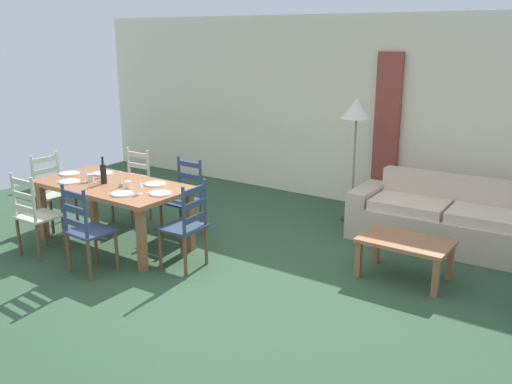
% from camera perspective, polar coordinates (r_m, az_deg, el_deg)
% --- Properties ---
extents(ground_plane, '(9.60, 9.60, 0.02)m').
position_cam_1_polar(ground_plane, '(5.96, -5.23, -8.37)').
color(ground_plane, '#304E35').
extents(wall_far, '(9.60, 0.16, 2.70)m').
position_cam_1_polar(wall_far, '(8.30, 9.48, 8.18)').
color(wall_far, beige).
rests_on(wall_far, ground_plane).
extents(curtain_panel_left, '(0.35, 0.08, 2.20)m').
position_cam_1_polar(curtain_panel_left, '(7.95, 13.16, 5.83)').
color(curtain_panel_left, brown).
rests_on(curtain_panel_left, ground_plane).
extents(dining_table, '(1.90, 0.96, 0.75)m').
position_cam_1_polar(dining_table, '(6.72, -14.42, 0.13)').
color(dining_table, '#97613B').
rests_on(dining_table, ground_plane).
extents(dining_chair_near_left, '(0.42, 0.41, 0.96)m').
position_cam_1_polar(dining_chair_near_left, '(6.71, -21.63, -2.18)').
color(dining_chair_near_left, beige).
rests_on(dining_chair_near_left, ground_plane).
extents(dining_chair_near_right, '(0.44, 0.42, 0.96)m').
position_cam_1_polar(dining_chair_near_right, '(6.04, -16.93, -3.71)').
color(dining_chair_near_right, navy).
rests_on(dining_chair_near_right, ground_plane).
extents(dining_chair_far_left, '(0.43, 0.41, 0.96)m').
position_cam_1_polar(dining_chair_far_left, '(7.60, -12.43, 0.61)').
color(dining_chair_far_left, beige).
rests_on(dining_chair_far_left, ground_plane).
extents(dining_chair_far_right, '(0.43, 0.41, 0.96)m').
position_cam_1_polar(dining_chair_far_right, '(6.95, -7.39, -0.59)').
color(dining_chair_far_right, navy).
rests_on(dining_chair_far_right, ground_plane).
extents(dining_chair_head_west, '(0.42, 0.44, 0.96)m').
position_cam_1_polar(dining_chair_head_west, '(7.63, -20.04, 0.07)').
color(dining_chair_head_west, beige).
rests_on(dining_chair_head_west, ground_plane).
extents(dining_chair_head_east, '(0.42, 0.44, 0.96)m').
position_cam_1_polar(dining_chair_head_east, '(5.95, -7.11, -3.41)').
color(dining_chair_head_east, '#2E4159').
rests_on(dining_chair_head_east, ground_plane).
extents(dinner_plate_near_left, '(0.24, 0.24, 0.02)m').
position_cam_1_polar(dinner_plate_near_left, '(6.89, -18.50, 1.01)').
color(dinner_plate_near_left, white).
rests_on(dinner_plate_near_left, dining_table).
extents(fork_near_left, '(0.02, 0.17, 0.01)m').
position_cam_1_polar(fork_near_left, '(7.01, -19.23, 1.13)').
color(fork_near_left, silver).
rests_on(fork_near_left, dining_table).
extents(dinner_plate_near_right, '(0.24, 0.24, 0.02)m').
position_cam_1_polar(dinner_plate_near_right, '(6.21, -13.49, -0.18)').
color(dinner_plate_near_right, white).
rests_on(dinner_plate_near_right, dining_table).
extents(fork_near_right, '(0.02, 0.17, 0.01)m').
position_cam_1_polar(fork_near_right, '(6.32, -14.39, -0.02)').
color(fork_near_right, silver).
rests_on(fork_near_right, dining_table).
extents(dinner_plate_far_left, '(0.24, 0.24, 0.02)m').
position_cam_1_polar(dinner_plate_far_left, '(7.19, -15.33, 1.86)').
color(dinner_plate_far_left, white).
rests_on(dinner_plate_far_left, dining_table).
extents(fork_far_left, '(0.03, 0.17, 0.01)m').
position_cam_1_polar(fork_far_left, '(7.30, -16.09, 1.97)').
color(fork_far_left, silver).
rests_on(fork_far_left, dining_table).
extents(dinner_plate_far_right, '(0.24, 0.24, 0.02)m').
position_cam_1_polar(dinner_plate_far_right, '(6.54, -10.24, 0.81)').
color(dinner_plate_far_right, white).
rests_on(dinner_plate_far_right, dining_table).
extents(fork_far_right, '(0.03, 0.17, 0.01)m').
position_cam_1_polar(fork_far_right, '(6.64, -11.15, 0.95)').
color(fork_far_right, silver).
rests_on(fork_far_right, dining_table).
extents(dinner_plate_head_west, '(0.24, 0.24, 0.02)m').
position_cam_1_polar(dinner_plate_head_west, '(7.29, -18.50, 1.80)').
color(dinner_plate_head_west, white).
rests_on(dinner_plate_head_west, dining_table).
extents(fork_head_west, '(0.02, 0.17, 0.01)m').
position_cam_1_polar(fork_head_west, '(7.41, -19.20, 1.91)').
color(fork_head_west, silver).
rests_on(fork_head_west, dining_table).
extents(dinner_plate_head_east, '(0.24, 0.24, 0.02)m').
position_cam_1_polar(dinner_plate_head_east, '(6.14, -9.70, -0.14)').
color(dinner_plate_head_east, white).
rests_on(dinner_plate_head_east, dining_table).
extents(fork_head_east, '(0.03, 0.17, 0.01)m').
position_cam_1_polar(fork_head_east, '(6.25, -10.68, 0.02)').
color(fork_head_east, silver).
rests_on(fork_head_east, dining_table).
extents(wine_bottle, '(0.07, 0.07, 0.32)m').
position_cam_1_polar(wine_bottle, '(6.71, -15.31, 1.84)').
color(wine_bottle, black).
rests_on(wine_bottle, dining_table).
extents(wine_glass_near_left, '(0.06, 0.06, 0.16)m').
position_cam_1_polar(wine_glass_near_left, '(6.83, -16.99, 1.88)').
color(wine_glass_near_left, white).
rests_on(wine_glass_near_left, dining_table).
extents(wine_glass_near_right, '(0.06, 0.06, 0.16)m').
position_cam_1_polar(wine_glass_near_right, '(6.16, -11.79, 0.77)').
color(wine_glass_near_right, white).
rests_on(wine_glass_near_right, dining_table).
extents(wine_glass_far_left, '(0.06, 0.06, 0.16)m').
position_cam_1_polar(wine_glass_far_left, '(7.00, -15.46, 2.34)').
color(wine_glass_far_left, white).
rests_on(wine_glass_far_left, dining_table).
extents(coffee_cup_primary, '(0.07, 0.07, 0.09)m').
position_cam_1_polar(coffee_cup_primary, '(6.42, -12.89, 0.71)').
color(coffee_cup_primary, silver).
rests_on(coffee_cup_primary, dining_table).
extents(coffee_cup_secondary, '(0.07, 0.07, 0.09)m').
position_cam_1_polar(coffee_cup_secondary, '(6.85, -16.53, 1.40)').
color(coffee_cup_secondary, silver).
rests_on(coffee_cup_secondary, dining_table).
extents(candle_tall, '(0.05, 0.05, 0.25)m').
position_cam_1_polar(candle_tall, '(6.83, -15.38, 1.67)').
color(candle_tall, '#998C66').
rests_on(candle_tall, dining_table).
extents(candle_short, '(0.05, 0.05, 0.18)m').
position_cam_1_polar(candle_short, '(6.52, -13.61, 0.92)').
color(candle_short, '#998C66').
rests_on(candle_short, dining_table).
extents(couch, '(2.31, 0.89, 0.80)m').
position_cam_1_polar(couch, '(6.98, 19.17, -2.87)').
color(couch, '#C7B097').
rests_on(couch, ground_plane).
extents(coffee_table, '(0.90, 0.56, 0.42)m').
position_cam_1_polar(coffee_table, '(5.89, 14.98, -5.32)').
color(coffee_table, '#97613B').
rests_on(coffee_table, ground_plane).
extents(standing_lamp, '(0.40, 0.40, 1.64)m').
position_cam_1_polar(standing_lamp, '(7.35, 10.21, 7.65)').
color(standing_lamp, '#332D28').
rests_on(standing_lamp, ground_plane).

